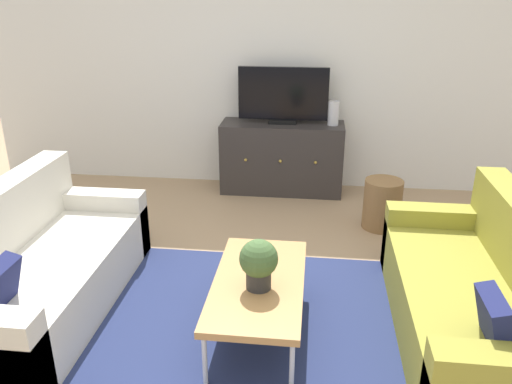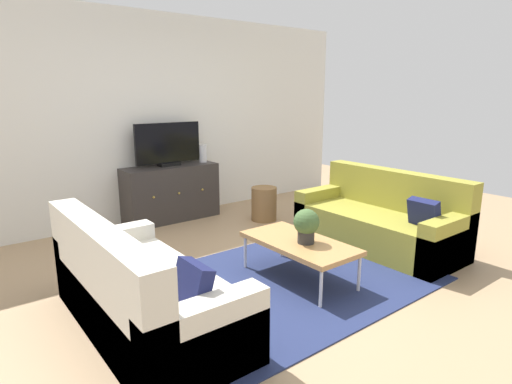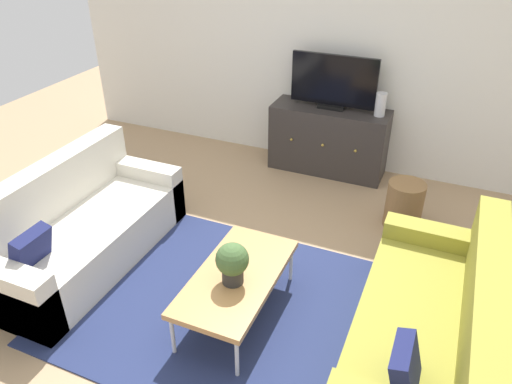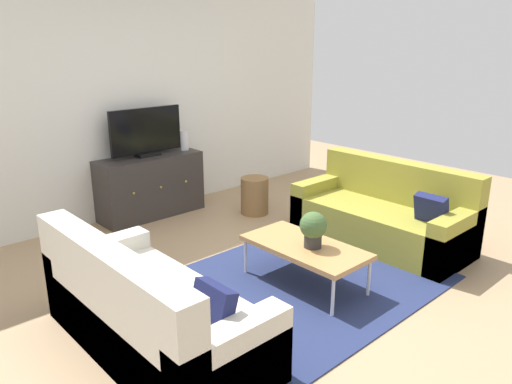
{
  "view_description": "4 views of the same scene",
  "coord_description": "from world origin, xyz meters",
  "px_view_note": "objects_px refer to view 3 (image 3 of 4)",
  "views": [
    {
      "loc": [
        0.38,
        -2.88,
        2.05
      ],
      "look_at": [
        0.0,
        0.35,
        0.74
      ],
      "focal_mm": 36.02,
      "sensor_mm": 36.0,
      "label": 1
    },
    {
      "loc": [
        -2.46,
        -2.81,
        1.68
      ],
      "look_at": [
        0.0,
        0.35,
        0.74
      ],
      "focal_mm": 29.73,
      "sensor_mm": 36.0,
      "label": 2
    },
    {
      "loc": [
        1.25,
        -2.57,
        2.64
      ],
      "look_at": [
        0.0,
        0.35,
        0.74
      ],
      "focal_mm": 34.18,
      "sensor_mm": 36.0,
      "label": 3
    },
    {
      "loc": [
        -2.86,
        -2.75,
        2.06
      ],
      "look_at": [
        0.0,
        0.35,
        0.74
      ],
      "focal_mm": 34.42,
      "sensor_mm": 36.0,
      "label": 4
    }
  ],
  "objects_px": {
    "coffee_table": "(237,278)",
    "glass_vase": "(381,104)",
    "tv_console": "(328,140)",
    "flat_screen_tv": "(334,82)",
    "couch_right_side": "(435,334)",
    "potted_plant": "(232,262)",
    "couch_left_side": "(77,231)",
    "wicker_basket": "(404,205)"
  },
  "relations": [
    {
      "from": "couch_right_side",
      "to": "coffee_table",
      "type": "relative_size",
      "value": 1.66
    },
    {
      "from": "tv_console",
      "to": "wicker_basket",
      "type": "distance_m",
      "value": 1.26
    },
    {
      "from": "flat_screen_tv",
      "to": "glass_vase",
      "type": "distance_m",
      "value": 0.54
    },
    {
      "from": "tv_console",
      "to": "flat_screen_tv",
      "type": "bearing_deg",
      "value": 90.0
    },
    {
      "from": "wicker_basket",
      "to": "coffee_table",
      "type": "bearing_deg",
      "value": -119.36
    },
    {
      "from": "coffee_table",
      "to": "wicker_basket",
      "type": "relative_size",
      "value": 2.41
    },
    {
      "from": "couch_left_side",
      "to": "wicker_basket",
      "type": "xyz_separation_m",
      "value": [
        2.45,
        1.57,
        -0.05
      ]
    },
    {
      "from": "wicker_basket",
      "to": "potted_plant",
      "type": "bearing_deg",
      "value": -118.04
    },
    {
      "from": "couch_left_side",
      "to": "coffee_table",
      "type": "bearing_deg",
      "value": -3.15
    },
    {
      "from": "tv_console",
      "to": "wicker_basket",
      "type": "xyz_separation_m",
      "value": [
        0.97,
        -0.8,
        -0.14
      ]
    },
    {
      "from": "potted_plant",
      "to": "tv_console",
      "type": "relative_size",
      "value": 0.25
    },
    {
      "from": "potted_plant",
      "to": "flat_screen_tv",
      "type": "bearing_deg",
      "value": 90.95
    },
    {
      "from": "couch_right_side",
      "to": "coffee_table",
      "type": "xyz_separation_m",
      "value": [
        -1.36,
        -0.08,
        0.07
      ]
    },
    {
      "from": "couch_left_side",
      "to": "glass_vase",
      "type": "distance_m",
      "value": 3.16
    },
    {
      "from": "couch_right_side",
      "to": "wicker_basket",
      "type": "distance_m",
      "value": 1.63
    },
    {
      "from": "couch_left_side",
      "to": "tv_console",
      "type": "bearing_deg",
      "value": 58.02
    },
    {
      "from": "potted_plant",
      "to": "glass_vase",
      "type": "bearing_deg",
      "value": 79.52
    },
    {
      "from": "couch_left_side",
      "to": "couch_right_side",
      "type": "distance_m",
      "value": 2.87
    },
    {
      "from": "potted_plant",
      "to": "glass_vase",
      "type": "relative_size",
      "value": 1.28
    },
    {
      "from": "flat_screen_tv",
      "to": "couch_right_side",
      "type": "bearing_deg",
      "value": -59.85
    },
    {
      "from": "couch_right_side",
      "to": "flat_screen_tv",
      "type": "height_order",
      "value": "flat_screen_tv"
    },
    {
      "from": "coffee_table",
      "to": "potted_plant",
      "type": "relative_size",
      "value": 3.5
    },
    {
      "from": "couch_right_side",
      "to": "potted_plant",
      "type": "height_order",
      "value": "couch_right_side"
    },
    {
      "from": "potted_plant",
      "to": "glass_vase",
      "type": "height_order",
      "value": "glass_vase"
    },
    {
      "from": "coffee_table",
      "to": "wicker_basket",
      "type": "xyz_separation_m",
      "value": [
        0.93,
        1.66,
        -0.12
      ]
    },
    {
      "from": "couch_right_side",
      "to": "tv_console",
      "type": "bearing_deg",
      "value": 120.36
    },
    {
      "from": "potted_plant",
      "to": "glass_vase",
      "type": "xyz_separation_m",
      "value": [
        0.47,
        2.54,
        0.31
      ]
    },
    {
      "from": "couch_right_side",
      "to": "couch_left_side",
      "type": "bearing_deg",
      "value": 180.0
    },
    {
      "from": "coffee_table",
      "to": "tv_console",
      "type": "bearing_deg",
      "value": 90.79
    },
    {
      "from": "coffee_table",
      "to": "wicker_basket",
      "type": "height_order",
      "value": "wicker_basket"
    },
    {
      "from": "glass_vase",
      "to": "potted_plant",
      "type": "bearing_deg",
      "value": -100.48
    },
    {
      "from": "tv_console",
      "to": "glass_vase",
      "type": "bearing_deg",
      "value": 0.01
    },
    {
      "from": "glass_vase",
      "to": "wicker_basket",
      "type": "xyz_separation_m",
      "value": [
        0.45,
        -0.8,
        -0.63
      ]
    },
    {
      "from": "couch_right_side",
      "to": "coffee_table",
      "type": "bearing_deg",
      "value": -176.48
    },
    {
      "from": "coffee_table",
      "to": "glass_vase",
      "type": "bearing_deg",
      "value": 79.0
    },
    {
      "from": "couch_left_side",
      "to": "couch_right_side",
      "type": "height_order",
      "value": "same"
    },
    {
      "from": "coffee_table",
      "to": "couch_left_side",
      "type": "bearing_deg",
      "value": 176.85
    },
    {
      "from": "tv_console",
      "to": "glass_vase",
      "type": "relative_size",
      "value": 5.2
    },
    {
      "from": "coffee_table",
      "to": "flat_screen_tv",
      "type": "distance_m",
      "value": 2.57
    },
    {
      "from": "couch_left_side",
      "to": "glass_vase",
      "type": "height_order",
      "value": "glass_vase"
    },
    {
      "from": "tv_console",
      "to": "flat_screen_tv",
      "type": "distance_m",
      "value": 0.65
    },
    {
      "from": "coffee_table",
      "to": "potted_plant",
      "type": "distance_m",
      "value": 0.22
    }
  ]
}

